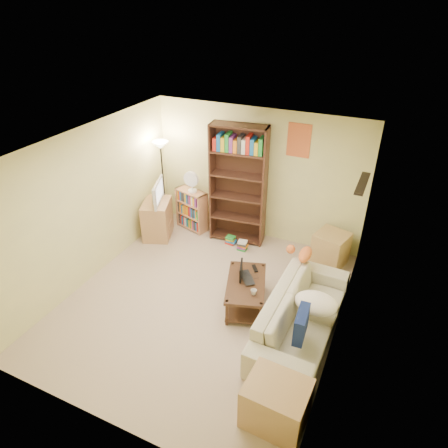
% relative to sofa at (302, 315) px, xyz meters
% --- Properties ---
extents(room, '(4.50, 4.54, 2.52)m').
position_rel_sofa_xyz_m(room, '(-1.55, 0.01, 1.30)').
color(room, '#CCAE99').
rests_on(room, ground).
extents(sofa, '(2.28, 1.00, 0.65)m').
position_rel_sofa_xyz_m(sofa, '(0.00, 0.00, 0.00)').
color(sofa, '#BBB69B').
rests_on(sofa, ground).
extents(navy_pillow, '(0.16, 0.44, 0.39)m').
position_rel_sofa_xyz_m(navy_pillow, '(0.09, -0.48, 0.30)').
color(navy_pillow, navy).
rests_on(navy_pillow, sofa).
extents(cream_blanket, '(0.60, 0.43, 0.26)m').
position_rel_sofa_xyz_m(cream_blanket, '(0.16, 0.05, 0.23)').
color(cream_blanket, white).
rests_on(cream_blanket, sofa).
extents(tabby_cat, '(0.51, 0.19, 0.18)m').
position_rel_sofa_xyz_m(tabby_cat, '(-0.26, 0.86, 0.41)').
color(tabby_cat, orange).
rests_on(tabby_cat, sofa).
extents(coffee_table, '(0.85, 1.14, 0.45)m').
position_rel_sofa_xyz_m(coffee_table, '(-0.92, 0.20, -0.03)').
color(coffee_table, '#45281A').
rests_on(coffee_table, ground).
extents(laptop, '(0.61, 0.61, 0.03)m').
position_rel_sofa_xyz_m(laptop, '(-0.89, 0.31, 0.14)').
color(laptop, black).
rests_on(laptop, coffee_table).
extents(laptop_screen, '(0.12, 0.33, 0.23)m').
position_rel_sofa_xyz_m(laptop_screen, '(-1.03, 0.27, 0.26)').
color(laptop_screen, white).
rests_on(laptop_screen, laptop).
extents(mug, '(0.09, 0.09, 0.08)m').
position_rel_sofa_xyz_m(mug, '(-0.72, -0.02, 0.17)').
color(mug, silver).
rests_on(mug, coffee_table).
extents(tv_remote, '(0.15, 0.18, 0.02)m').
position_rel_sofa_xyz_m(tv_remote, '(-0.91, 0.55, 0.14)').
color(tv_remote, black).
rests_on(tv_remote, coffee_table).
extents(tv_stand, '(0.70, 0.81, 0.73)m').
position_rel_sofa_xyz_m(tv_stand, '(-3.25, 1.38, 0.04)').
color(tv_stand, tan).
rests_on(tv_stand, ground).
extents(television, '(0.80, 0.59, 0.42)m').
position_rel_sofa_xyz_m(television, '(-3.25, 1.38, 0.62)').
color(television, black).
rests_on(television, tv_stand).
extents(tall_bookshelf, '(1.05, 0.45, 2.26)m').
position_rel_sofa_xyz_m(tall_bookshelf, '(-1.78, 1.90, 0.87)').
color(tall_bookshelf, '#45251A').
rests_on(tall_bookshelf, ground).
extents(short_bookshelf, '(0.70, 0.44, 0.84)m').
position_rel_sofa_xyz_m(short_bookshelf, '(-2.77, 1.90, 0.09)').
color(short_bookshelf, '#B17956').
rests_on(short_bookshelf, ground).
extents(desk_fan, '(0.30, 0.17, 0.43)m').
position_rel_sofa_xyz_m(desk_fan, '(-2.72, 1.86, 0.75)').
color(desk_fan, white).
rests_on(desk_fan, short_bookshelf).
extents(floor_lamp, '(0.31, 0.31, 1.80)m').
position_rel_sofa_xyz_m(floor_lamp, '(-3.29, 1.75, 1.11)').
color(floor_lamp, black).
rests_on(floor_lamp, ground).
extents(side_table, '(0.64, 0.64, 0.60)m').
position_rel_sofa_xyz_m(side_table, '(0.02, 1.85, -0.03)').
color(side_table, tan).
rests_on(side_table, ground).
extents(end_cabinet, '(0.71, 0.60, 0.56)m').
position_rel_sofa_xyz_m(end_cabinet, '(0.10, -1.43, -0.04)').
color(end_cabinet, tan).
rests_on(end_cabinet, ground).
extents(book_stacks, '(0.46, 0.24, 0.19)m').
position_rel_sofa_xyz_m(book_stacks, '(-1.67, 1.63, -0.24)').
color(book_stacks, red).
rests_on(book_stacks, ground).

